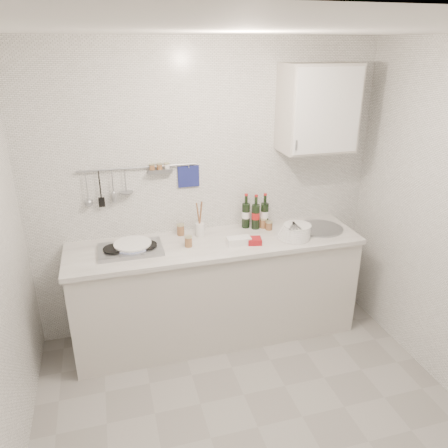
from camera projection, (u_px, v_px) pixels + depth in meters
name	position (u px, v px, depth m)	size (l,w,h in m)	color
floor	(258.00, 427.00, 3.00)	(3.00, 3.00, 0.00)	gray
ceiling	(274.00, 29.00, 2.04)	(3.00, 3.00, 0.00)	silver
back_wall	(207.00, 192.00, 3.76)	(3.00, 0.02, 2.50)	silver
counter	(217.00, 291.00, 3.81)	(2.44, 0.64, 0.96)	beige
wall_rail	(136.00, 179.00, 3.52)	(0.98, 0.09, 0.34)	#93969B
wall_cabinet	(318.00, 108.00, 3.56)	(0.60, 0.38, 0.70)	beige
plate_stack_hob	(132.00, 247.00, 3.46)	(0.33, 0.32, 0.05)	#5064B7
plate_stack_sink	(295.00, 232.00, 3.68)	(0.30, 0.28, 0.11)	white
wine_bottles	(255.00, 211.00, 3.84)	(0.24, 0.12, 0.31)	black
butter_dish	(239.00, 241.00, 3.56)	(0.19, 0.10, 0.06)	white
strawberry_punnet	(254.00, 241.00, 3.58)	(0.11, 0.11, 0.05)	#AA1712
utensil_crock	(200.00, 228.00, 3.70)	(0.08, 0.08, 0.31)	white
jar_a	(181.00, 230.00, 3.72)	(0.07, 0.07, 0.10)	brown
jar_b	(263.00, 223.00, 3.87)	(0.07, 0.07, 0.09)	brown
jar_c	(269.00, 225.00, 3.84)	(0.06, 0.06, 0.08)	brown
jar_d	(188.00, 241.00, 3.51)	(0.06, 0.06, 0.09)	brown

